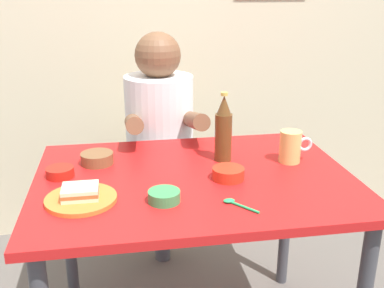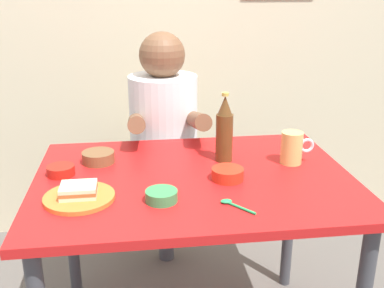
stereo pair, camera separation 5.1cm
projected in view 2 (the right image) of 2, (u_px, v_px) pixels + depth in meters
The scene contains 12 objects.
dining_table at pixel (194, 200), 1.62m from camera, with size 1.10×0.80×0.74m.
stool at pixel (165, 198), 2.30m from camera, with size 0.34×0.34×0.45m.
person_seated at pixel (164, 119), 2.15m from camera, with size 0.33×0.56×0.72m.
plate_orange at pixel (79, 197), 1.42m from camera, with size 0.22×0.22×0.01m, color orange.
sandwich at pixel (79, 190), 1.41m from camera, with size 0.11×0.09×0.04m.
beer_mug at pixel (292, 148), 1.69m from camera, with size 0.13×0.08×0.12m.
beer_bottle at pixel (224, 130), 1.69m from camera, with size 0.06×0.06×0.26m.
sauce_bowl_chili at pixel (228, 173), 1.56m from camera, with size 0.11×0.11×0.04m.
sambal_bowl_red at pixel (61, 170), 1.59m from camera, with size 0.10×0.10×0.03m.
condiment_bowl_brown at pixel (98, 157), 1.70m from camera, with size 0.12×0.12×0.04m.
dip_bowl_green at pixel (161, 195), 1.40m from camera, with size 0.10×0.10×0.03m.
spoon at pixel (232, 204), 1.38m from camera, with size 0.09×0.10×0.01m.
Camera 2 is at (-0.20, -1.45, 1.38)m, focal length 42.80 mm.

